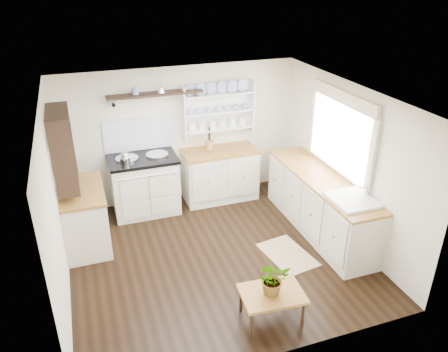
% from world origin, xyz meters
% --- Properties ---
extents(floor, '(4.00, 3.80, 0.01)m').
position_xyz_m(floor, '(0.00, 0.00, 0.00)').
color(floor, black).
rests_on(floor, ground).
extents(wall_back, '(4.00, 0.02, 2.30)m').
position_xyz_m(wall_back, '(0.00, 1.90, 1.15)').
color(wall_back, silver).
rests_on(wall_back, ground).
extents(wall_right, '(0.02, 3.80, 2.30)m').
position_xyz_m(wall_right, '(2.00, 0.00, 1.15)').
color(wall_right, silver).
rests_on(wall_right, ground).
extents(wall_left, '(0.02, 3.80, 2.30)m').
position_xyz_m(wall_left, '(-2.00, 0.00, 1.15)').
color(wall_left, silver).
rests_on(wall_left, ground).
extents(ceiling, '(4.00, 3.80, 0.01)m').
position_xyz_m(ceiling, '(0.00, 0.00, 2.30)').
color(ceiling, white).
rests_on(ceiling, wall_back).
extents(window, '(0.08, 1.55, 1.22)m').
position_xyz_m(window, '(1.95, 0.15, 1.56)').
color(window, white).
rests_on(window, wall_right).
extents(aga_cooker, '(1.08, 0.75, 1.00)m').
position_xyz_m(aga_cooker, '(-0.71, 1.57, 0.49)').
color(aga_cooker, beige).
rests_on(aga_cooker, floor).
extents(back_cabinets, '(1.27, 0.63, 0.90)m').
position_xyz_m(back_cabinets, '(0.60, 1.60, 0.46)').
color(back_cabinets, beige).
rests_on(back_cabinets, floor).
extents(right_cabinets, '(0.62, 2.43, 0.90)m').
position_xyz_m(right_cabinets, '(1.70, 0.10, 0.46)').
color(right_cabinets, beige).
rests_on(right_cabinets, floor).
extents(belfast_sink, '(0.55, 0.60, 0.45)m').
position_xyz_m(belfast_sink, '(1.70, -0.65, 0.80)').
color(belfast_sink, white).
rests_on(belfast_sink, right_cabinets).
extents(left_cabinets, '(0.62, 1.13, 0.90)m').
position_xyz_m(left_cabinets, '(-1.70, 0.90, 0.46)').
color(left_cabinets, beige).
rests_on(left_cabinets, floor).
extents(plate_rack, '(1.20, 0.22, 0.90)m').
position_xyz_m(plate_rack, '(0.65, 1.86, 1.56)').
color(plate_rack, white).
rests_on(plate_rack, wall_back).
extents(high_shelf, '(1.50, 0.29, 0.16)m').
position_xyz_m(high_shelf, '(-0.40, 1.78, 1.91)').
color(high_shelf, black).
rests_on(high_shelf, wall_back).
extents(left_shelving, '(0.28, 0.80, 1.05)m').
position_xyz_m(left_shelving, '(-1.84, 0.90, 1.55)').
color(left_shelving, black).
rests_on(left_shelving, wall_left).
extents(kettle, '(0.17, 0.17, 0.21)m').
position_xyz_m(kettle, '(-0.99, 1.45, 1.04)').
color(kettle, silver).
rests_on(kettle, aga_cooker).
extents(utensil_crock, '(0.14, 0.14, 0.16)m').
position_xyz_m(utensil_crock, '(0.44, 1.68, 0.99)').
color(utensil_crock, '#AB6D3E').
rests_on(utensil_crock, back_cabinets).
extents(center_table, '(0.75, 0.56, 0.39)m').
position_xyz_m(center_table, '(0.21, -1.40, 0.34)').
color(center_table, brown).
rests_on(center_table, floor).
extents(potted_plant, '(0.37, 0.32, 0.40)m').
position_xyz_m(potted_plant, '(0.21, -1.40, 0.58)').
color(potted_plant, '#3F7233').
rests_on(potted_plant, center_table).
extents(floor_rug, '(0.67, 0.92, 0.02)m').
position_xyz_m(floor_rug, '(0.95, -0.36, 0.01)').
color(floor_rug, olive).
rests_on(floor_rug, floor).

